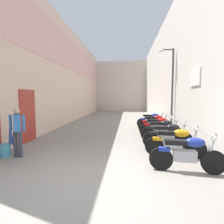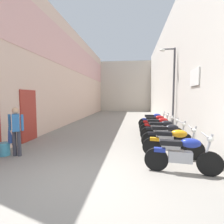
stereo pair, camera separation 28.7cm
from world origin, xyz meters
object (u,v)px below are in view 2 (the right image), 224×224
object	(u,v)px
motorcycle_second	(173,142)
motorcycle_sixth	(156,123)
motorcycle_nearest	(183,154)
motorcycle_third	(167,135)
motorcycle_seventh	(154,120)
umbrella_leaning	(10,135)
motorcycle_fourth	(162,130)
water_jug_near_door	(4,149)
street_lamp	(172,84)
pedestrian_by_doorway	(16,128)
motorcycle_fifth	(159,126)

from	to	relation	value
motorcycle_second	motorcycle_sixth	distance (m)	4.12
motorcycle_nearest	motorcycle_third	bearing A→B (deg)	90.00
motorcycle_seventh	umbrella_leaning	xyz separation A→B (m)	(-5.20, -5.65, 0.18)
motorcycle_fourth	umbrella_leaning	distance (m)	5.76
umbrella_leaning	motorcycle_sixth	bearing A→B (deg)	40.98
motorcycle_seventh	water_jug_near_door	distance (m)	7.84
motorcycle_fourth	street_lamp	world-z (taller)	street_lamp
motorcycle_sixth	motorcycle_seventh	world-z (taller)	same
pedestrian_by_doorway	street_lamp	bearing A→B (deg)	36.92
motorcycle_sixth	water_jug_near_door	world-z (taller)	motorcycle_sixth
motorcycle_nearest	motorcycle_seventh	distance (m)	6.37
motorcycle_second	motorcycle_fifth	bearing A→B (deg)	90.00
motorcycle_second	street_lamp	world-z (taller)	street_lamp
motorcycle_second	water_jug_near_door	world-z (taller)	motorcycle_second
motorcycle_fifth	umbrella_leaning	distance (m)	6.22
motorcycle_second	motorcycle_fourth	world-z (taller)	same
water_jug_near_door	street_lamp	size ratio (longest dim) A/B	0.10
motorcycle_second	motorcycle_seventh	xyz separation A→B (m)	(0.00, 5.25, 0.00)
motorcycle_third	motorcycle_seventh	bearing A→B (deg)	90.00
umbrella_leaning	motorcycle_fifth	bearing A→B (deg)	33.26
motorcycle_sixth	motorcycle_seventh	xyz separation A→B (m)	(0.00, 1.13, 0.00)
motorcycle_seventh	pedestrian_by_doorway	distance (m)	7.54
motorcycle_third	motorcycle_sixth	size ratio (longest dim) A/B	1.00
motorcycle_nearest	pedestrian_by_doorway	xyz separation A→B (m)	(-4.94, 0.69, 0.42)
motorcycle_sixth	water_jug_near_door	size ratio (longest dim) A/B	4.41
motorcycle_seventh	motorcycle_sixth	bearing A→B (deg)	-90.00
motorcycle_second	motorcycle_fifth	distance (m)	3.01
motorcycle_fifth	motorcycle_second	bearing A→B (deg)	-90.00
motorcycle_fifth	pedestrian_by_doorway	xyz separation A→B (m)	(-4.94, -3.45, 0.42)
motorcycle_nearest	motorcycle_second	bearing A→B (deg)	90.00
motorcycle_fourth	motorcycle_fifth	xyz separation A→B (m)	(-0.00, 0.94, 0.00)
motorcycle_sixth	motorcycle_seventh	distance (m)	1.13
motorcycle_fourth	motorcycle_seventh	bearing A→B (deg)	90.00
motorcycle_second	motorcycle_seventh	world-z (taller)	same
street_lamp	motorcycle_second	bearing A→B (deg)	-100.35
motorcycle_seventh	street_lamp	bearing A→B (deg)	-64.33
motorcycle_fourth	street_lamp	bearing A→B (deg)	68.15
street_lamp	umbrella_leaning	bearing A→B (deg)	-144.54
motorcycle_fifth	motorcycle_seventh	xyz separation A→B (m)	(0.00, 2.23, 0.00)
pedestrian_by_doorway	motorcycle_nearest	bearing A→B (deg)	-7.92
motorcycle_nearest	umbrella_leaning	distance (m)	5.25
motorcycle_fourth	motorcycle_seventh	distance (m)	3.18
motorcycle_nearest	umbrella_leaning	size ratio (longest dim) A/B	1.91
motorcycle_sixth	street_lamp	xyz separation A→B (m)	(0.69, -0.32, 2.07)
motorcycle_second	pedestrian_by_doorway	xyz separation A→B (m)	(-4.94, -0.43, 0.42)
motorcycle_fifth	motorcycle_seventh	bearing A→B (deg)	90.00
motorcycle_third	motorcycle_fifth	distance (m)	2.00
motorcycle_nearest	motorcycle_fourth	bearing A→B (deg)	90.00
motorcycle_fourth	umbrella_leaning	bearing A→B (deg)	-154.61
umbrella_leaning	motorcycle_third	bearing A→B (deg)	15.13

